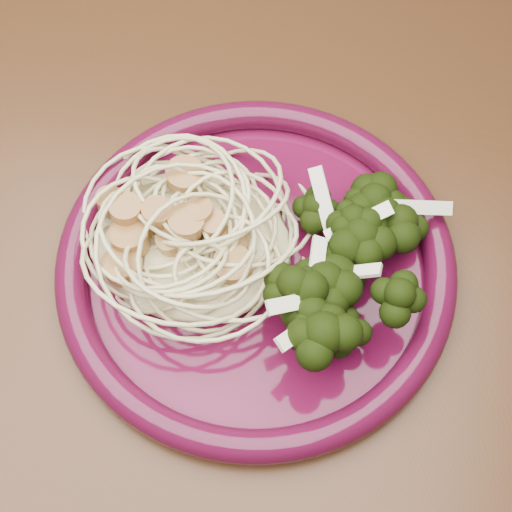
% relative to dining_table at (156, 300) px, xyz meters
% --- Properties ---
extents(dining_table, '(1.20, 0.80, 0.75)m').
position_rel_dining_table_xyz_m(dining_table, '(0.00, 0.00, 0.00)').
color(dining_table, '#472814').
rests_on(dining_table, ground).
extents(dinner_plate, '(0.30, 0.30, 0.02)m').
position_rel_dining_table_xyz_m(dinner_plate, '(0.09, -0.00, 0.11)').
color(dinner_plate, '#4C0927').
rests_on(dinner_plate, dining_table).
extents(spaghetti_pile, '(0.15, 0.14, 0.03)m').
position_rel_dining_table_xyz_m(spaghetti_pile, '(0.04, 0.00, 0.12)').
color(spaghetti_pile, beige).
rests_on(spaghetti_pile, dinner_plate).
extents(scallop_cluster, '(0.14, 0.14, 0.04)m').
position_rel_dining_table_xyz_m(scallop_cluster, '(0.04, 0.00, 0.16)').
color(scallop_cluster, '#B08148').
rests_on(scallop_cluster, spaghetti_pile).
extents(broccoli_pile, '(0.10, 0.15, 0.05)m').
position_rel_dining_table_xyz_m(broccoli_pile, '(0.15, -0.01, 0.13)').
color(broccoli_pile, black).
rests_on(broccoli_pile, dinner_plate).
extents(onion_garnish, '(0.07, 0.10, 0.05)m').
position_rel_dining_table_xyz_m(onion_garnish, '(0.15, -0.01, 0.16)').
color(onion_garnish, white).
rests_on(onion_garnish, broccoli_pile).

